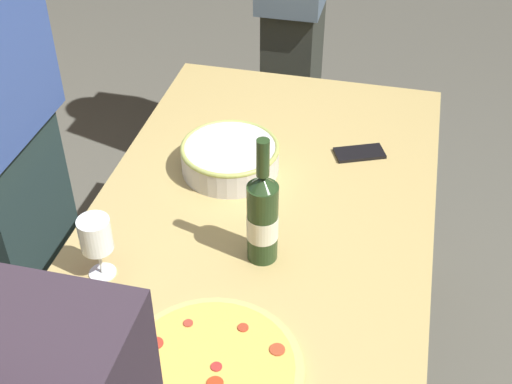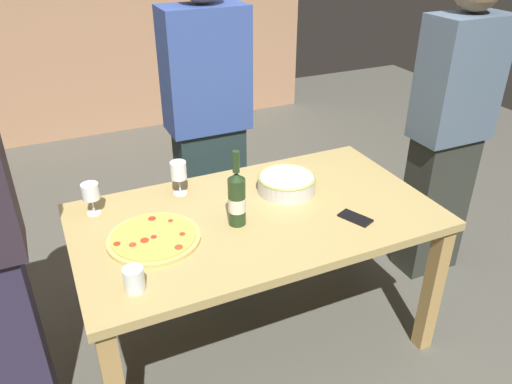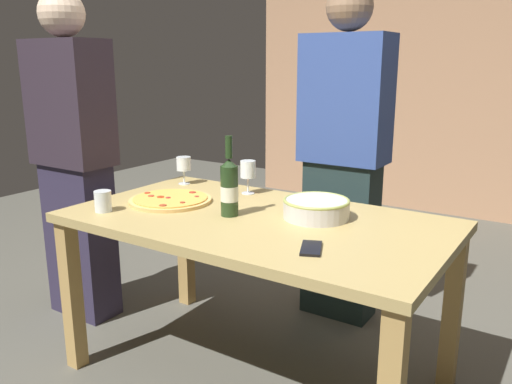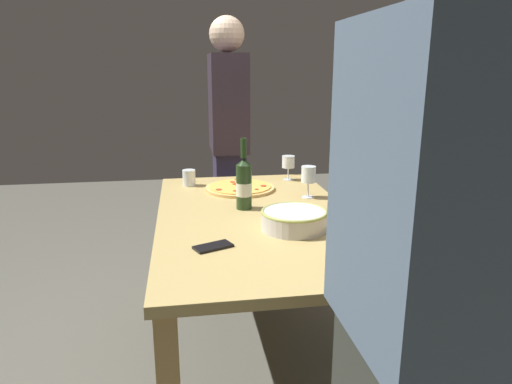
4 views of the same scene
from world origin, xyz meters
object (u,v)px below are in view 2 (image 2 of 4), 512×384
Objects in this scene: pizza at (154,238)px; cell_phone at (355,218)px; wine_bottle at (237,198)px; wine_glass_by_bottle at (179,172)px; person_host at (208,123)px; dining_table at (256,231)px; wine_glass_near_pizza at (91,192)px; serving_bowl at (287,183)px; cup_amber at (134,279)px; person_guest_right at (449,131)px.

cell_phone is (0.84, -0.21, -0.01)m from pizza.
pizza is at bearing 176.04° from wine_bottle.
person_host is (0.31, 0.45, 0.04)m from wine_glass_by_bottle.
wine_bottle is at bearing -159.15° from dining_table.
person_host reaches higher than cell_phone.
wine_bottle is 0.65m from wine_glass_near_pizza.
dining_table is at bearing -53.93° from cell_phone.
cup_amber is (-0.83, -0.42, 0.00)m from serving_bowl.
person_guest_right reaches higher than pizza.
pizza is 1.12× the size of wine_bottle.
serving_bowl is 0.82× the size of wine_bottle.
serving_bowl is at bearing -88.97° from cell_phone.
wine_bottle is at bearing -7.31° from person_host.
wine_glass_by_bottle is 1.80× the size of cup_amber.
wine_bottle is (-0.33, -0.17, 0.08)m from serving_bowl.
cup_amber is 0.05× the size of person_host.
person_host is at bearing 57.94° from cup_amber.
cell_phone is at bearing -13.83° from pizza.
person_guest_right is at bearing 7.39° from wine_bottle.
person_guest_right is (1.16, -0.63, -0.01)m from person_host.
wine_glass_by_bottle is at bearing -13.38° from person_guest_right.
pizza is at bearing -37.02° from cell_phone.
pizza is 0.38m from wine_bottle.
person_host is (0.71, 0.46, 0.04)m from wine_glass_near_pizza.
wine_glass_near_pizza reaches higher than dining_table.
dining_table is 0.90× the size of person_host.
dining_table is at bearing -149.92° from serving_bowl.
serving_bowl is 0.90m from wine_glass_near_pizza.
pizza is 2.31× the size of wine_glass_by_bottle.
wine_bottle is 0.57m from cup_amber.
person_guest_right is (1.82, 0.42, 0.09)m from cup_amber.
pizza is 0.22× the size of person_guest_right.
serving_bowl is at bearing 26.95° from cup_amber.
wine_bottle is 0.39m from wine_glass_by_bottle.
cup_amber is (0.05, -0.60, -0.06)m from wine_glass_near_pizza.
cup_amber is at bearing -120.12° from wine_glass_by_bottle.
pizza is 0.38m from wine_glass_near_pizza.
wine_glass_near_pizza is 0.85m from person_host.
cell_phone is (0.16, -0.35, -0.04)m from serving_bowl.
pizza reaches higher than cell_phone.
wine_bottle is at bearing -67.74° from wine_glass_by_bottle.
person_guest_right is at bearing 13.12° from cup_amber.
wine_glass_by_bottle is 0.09× the size of person_host.
wine_glass_by_bottle is at bearing -30.46° from person_host.
dining_table is 0.92× the size of person_guest_right.
serving_bowl is 1.94× the size of cell_phone.
pizza is 0.87m from cell_phone.
person_guest_right is at bearing 6.13° from dining_table.
cup_amber is (-0.50, -0.25, -0.08)m from wine_bottle.
person_host is at bearing 55.43° from wine_glass_by_bottle.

